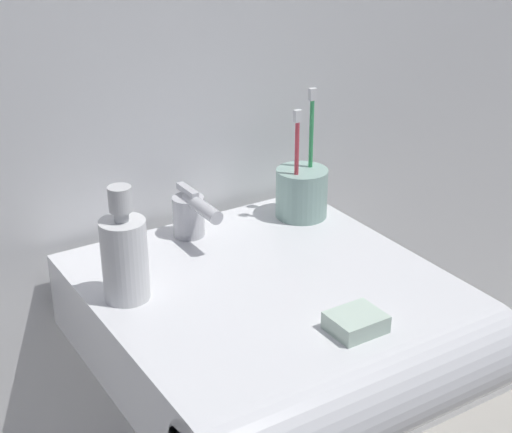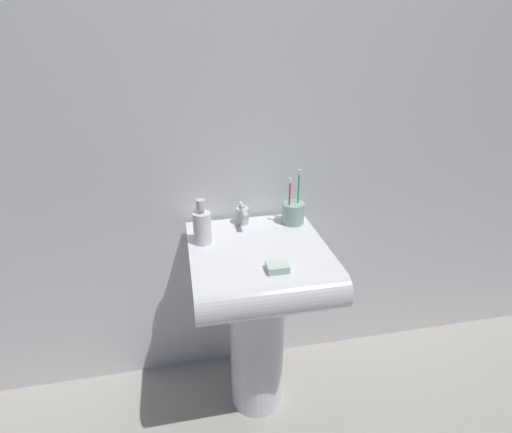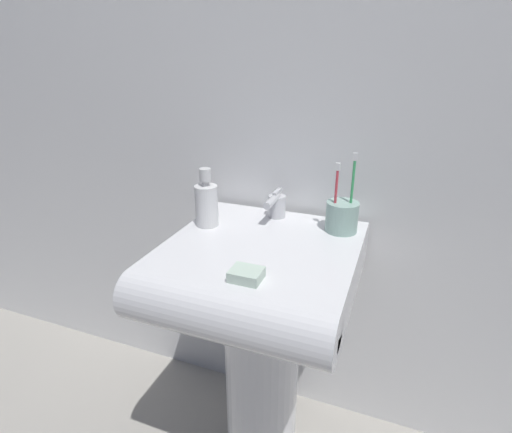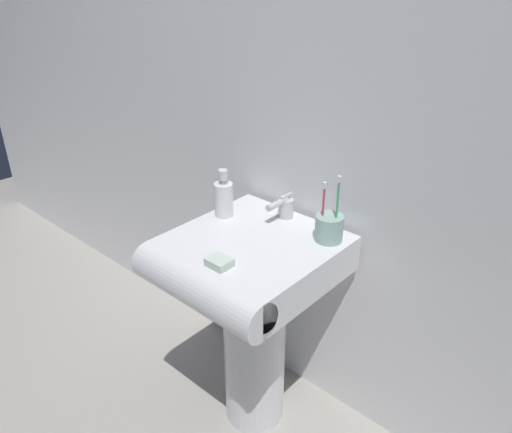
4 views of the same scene
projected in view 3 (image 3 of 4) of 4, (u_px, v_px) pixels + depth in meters
wall_back at (298, 59)px, 1.11m from camera, size 5.00×0.05×2.40m
sink_pedestal at (262, 374)px, 1.20m from camera, size 0.22×0.22×0.64m
sink_basin at (256, 272)px, 1.02m from camera, size 0.49×0.54×0.12m
faucet at (276, 205)px, 1.18m from camera, size 0.05×0.12×0.08m
toothbrush_cup at (342, 216)px, 1.09m from camera, size 0.09×0.09×0.22m
soap_bottle at (207, 203)px, 1.12m from camera, size 0.06×0.06×0.17m
bar_soap at (246, 275)px, 0.87m from camera, size 0.07×0.06×0.02m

